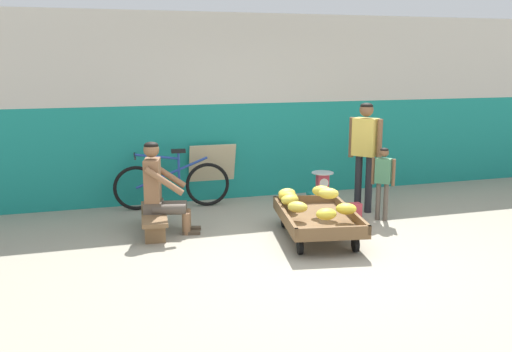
% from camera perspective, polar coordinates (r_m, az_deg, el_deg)
% --- Properties ---
extents(ground_plane, '(80.00, 80.00, 0.00)m').
position_cam_1_polar(ground_plane, '(6.10, 6.66, -8.49)').
color(ground_plane, gray).
extents(back_wall, '(16.00, 0.30, 2.78)m').
position_cam_1_polar(back_wall, '(8.62, -1.26, 7.07)').
color(back_wall, '#19847A').
rests_on(back_wall, ground).
extents(banana_cart, '(1.07, 1.56, 0.36)m').
position_cam_1_polar(banana_cart, '(6.70, 6.31, -4.43)').
color(banana_cart, brown).
rests_on(banana_cart, ground).
extents(banana_pile, '(0.80, 1.26, 0.27)m').
position_cam_1_polar(banana_pile, '(6.69, 5.54, -2.49)').
color(banana_pile, yellow).
rests_on(banana_pile, banana_cart).
extents(low_bench, '(0.40, 1.12, 0.27)m').
position_cam_1_polar(low_bench, '(7.00, -10.40, -4.18)').
color(low_bench, brown).
rests_on(low_bench, ground).
extents(vendor_seated, '(0.72, 0.57, 1.14)m').
position_cam_1_polar(vendor_seated, '(6.90, -9.79, -1.23)').
color(vendor_seated, brown).
rests_on(vendor_seated, ground).
extents(plastic_crate, '(0.36, 0.28, 0.30)m').
position_cam_1_polar(plastic_crate, '(7.78, 6.76, -2.81)').
color(plastic_crate, '#19847F').
rests_on(plastic_crate, ground).
extents(weighing_scale, '(0.30, 0.30, 0.29)m').
position_cam_1_polar(weighing_scale, '(7.71, 6.82, -0.63)').
color(weighing_scale, '#28282D').
rests_on(weighing_scale, plastic_crate).
extents(bicycle_near_left, '(1.66, 0.48, 0.86)m').
position_cam_1_polar(bicycle_near_left, '(8.08, -8.59, -0.82)').
color(bicycle_near_left, black).
rests_on(bicycle_near_left, ground).
extents(sign_board, '(0.70, 0.27, 0.87)m').
position_cam_1_polar(sign_board, '(8.45, -4.55, 0.38)').
color(sign_board, '#C6B289').
rests_on(sign_board, ground).
extents(customer_adult, '(0.35, 0.41, 1.53)m').
position_cam_1_polar(customer_adult, '(7.84, 11.10, 3.15)').
color(customer_adult, '#232328').
rests_on(customer_adult, ground).
extents(customer_child, '(0.25, 0.23, 0.98)m').
position_cam_1_polar(customer_child, '(7.52, 12.88, 0.02)').
color(customer_child, brown).
rests_on(customer_child, ground).
extents(shopping_bag, '(0.18, 0.12, 0.24)m').
position_cam_1_polar(shopping_bag, '(7.53, 10.00, -3.65)').
color(shopping_bag, '#D13D4C').
rests_on(shopping_bag, ground).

